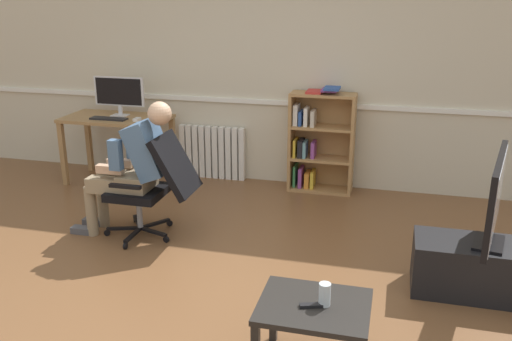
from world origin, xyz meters
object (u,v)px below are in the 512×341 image
at_px(imac_monitor, 119,93).
at_px(tv_screen, 495,199).
at_px(radiator, 212,152).
at_px(tv_stand, 485,269).
at_px(computer_desk, 117,127).
at_px(spare_remote, 313,305).
at_px(computer_mouse, 137,119).
at_px(person_seated, 133,165).
at_px(coffee_table, 314,315).
at_px(drinking_glass, 325,294).
at_px(keyboard, 109,119).
at_px(office_chair, 155,182).
at_px(bookshelf, 318,142).

distance_m(imac_monitor, tv_screen, 4.08).
bearing_deg(imac_monitor, radiator, 17.87).
bearing_deg(tv_screen, tv_stand, 90.00).
bearing_deg(tv_screen, computer_desk, 78.98).
bearing_deg(spare_remote, computer_mouse, -156.87).
bearing_deg(person_seated, spare_remote, 50.46).
height_order(imac_monitor, tv_screen, imac_monitor).
xyz_separation_m(radiator, coffee_table, (1.67, -3.14, 0.06)).
height_order(coffee_table, drinking_glass, drinking_glass).
bearing_deg(keyboard, spare_remote, -44.68).
xyz_separation_m(tv_screen, coffee_table, (-1.07, -1.15, -0.36)).
bearing_deg(office_chair, imac_monitor, -143.56).
distance_m(computer_mouse, tv_screen, 3.72).
bearing_deg(computer_mouse, computer_desk, 158.96).
height_order(keyboard, spare_remote, keyboard).
bearing_deg(office_chair, coffee_table, 47.77).
distance_m(computer_mouse, office_chair, 1.40).
distance_m(bookshelf, drinking_glass, 3.08).
height_order(computer_mouse, radiator, computer_mouse).
bearing_deg(bookshelf, keyboard, -169.07).
bearing_deg(tv_screen, spare_remote, 150.12).
xyz_separation_m(computer_desk, tv_screen, (3.72, -1.60, 0.09)).
height_order(person_seated, spare_remote, person_seated).
bearing_deg(computer_desk, keyboard, -96.92).
relative_size(tv_stand, spare_remote, 6.70).
relative_size(computer_mouse, person_seated, 0.08).
xyz_separation_m(person_seated, drinking_glass, (1.87, -1.45, -0.15)).
bearing_deg(drinking_glass, radiator, 118.84).
relative_size(imac_monitor, office_chair, 0.62).
relative_size(imac_monitor, keyboard, 1.45).
relative_size(computer_desk, imac_monitor, 1.98).
bearing_deg(office_chair, computer_desk, -141.58).
bearing_deg(drinking_glass, computer_mouse, 132.40).
xyz_separation_m(keyboard, tv_stand, (3.74, -1.46, -0.57)).
bearing_deg(computer_desk, tv_screen, -23.23).
bearing_deg(computer_desk, radiator, 21.63).
distance_m(person_seated, spare_remote, 2.35).
height_order(radiator, office_chair, office_chair).
bearing_deg(keyboard, coffee_table, -44.34).
xyz_separation_m(tv_stand, drinking_glass, (-1.01, -1.15, 0.31)).
xyz_separation_m(computer_desk, person_seated, (0.84, -1.30, 0.01)).
xyz_separation_m(drinking_glass, spare_remote, (-0.06, -0.03, -0.06)).
xyz_separation_m(tv_stand, coffee_table, (-1.06, -1.15, 0.17)).
height_order(keyboard, bookshelf, bookshelf).
relative_size(imac_monitor, radiator, 0.76).
height_order(computer_mouse, tv_stand, computer_mouse).
distance_m(imac_monitor, office_chair, 1.78).
bearing_deg(radiator, spare_remote, -62.23).
distance_m(keyboard, bookshelf, 2.29).
distance_m(keyboard, drinking_glass, 3.78).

